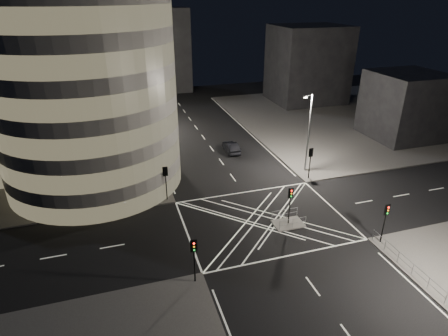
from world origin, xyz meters
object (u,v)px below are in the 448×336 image
object	(u,v)px
traffic_signal_fl	(166,177)
street_lamp_right_far	(308,131)
traffic_signal_nl	(194,253)
traffic_signal_island	(290,199)
traffic_signal_nr	(386,216)
central_island	(288,224)
street_lamp_left_near	(152,139)
traffic_signal_fr	(310,158)
street_lamp_left_far	(137,100)
sedan	(231,147)

from	to	relation	value
traffic_signal_fl	street_lamp_right_far	bearing A→B (deg)	6.88
traffic_signal_nl	traffic_signal_island	xyz separation A→B (m)	(10.80, 5.30, 0.00)
traffic_signal_nr	traffic_signal_island	bearing A→B (deg)	142.07
traffic_signal_fl	traffic_signal_nr	bearing A→B (deg)	-37.69
traffic_signal_nr	street_lamp_right_far	distance (m)	16.03
central_island	street_lamp_left_near	distance (m)	18.52
traffic_signal_island	traffic_signal_nl	bearing A→B (deg)	-153.86
traffic_signal_fr	street_lamp_left_far	bearing A→B (deg)	128.17
street_lamp_right_far	sedan	distance (m)	12.35
traffic_signal_fl	street_lamp_left_far	world-z (taller)	street_lamp_left_far
traffic_signal_nr	traffic_signal_island	distance (m)	8.62
traffic_signal_island	sedan	distance (m)	19.56
traffic_signal_island	central_island	bearing A→B (deg)	0.00
traffic_signal_fr	traffic_signal_island	size ratio (longest dim) A/B	1.00
street_lamp_right_far	traffic_signal_nl	bearing A→B (deg)	-139.09
traffic_signal_nl	street_lamp_left_near	distance (m)	18.99
traffic_signal_fr	street_lamp_left_near	world-z (taller)	street_lamp_left_near
central_island	traffic_signal_fr	world-z (taller)	traffic_signal_fr
traffic_signal_island	street_lamp_left_far	bearing A→B (deg)	109.95
traffic_signal_fr	traffic_signal_nr	bearing A→B (deg)	-90.00
traffic_signal_nr	traffic_signal_island	xyz separation A→B (m)	(-6.80, 5.30, 0.00)
traffic_signal_nl	street_lamp_left_near	xyz separation A→B (m)	(-0.64, 18.80, 2.63)
traffic_signal_fr	sedan	bearing A→B (deg)	119.99
central_island	street_lamp_left_far	bearing A→B (deg)	109.95
traffic_signal_island	sedan	xyz separation A→B (m)	(0.38, 19.43, -2.17)
central_island	traffic_signal_nr	size ratio (longest dim) A/B	0.75
central_island	traffic_signal_fl	size ratio (longest dim) A/B	0.75
traffic_signal_fr	street_lamp_left_near	xyz separation A→B (m)	(-18.24, 5.20, 2.63)
sedan	traffic_signal_fr	bearing A→B (deg)	121.20
street_lamp_right_far	sedan	xyz separation A→B (m)	(-7.06, 8.93, -4.80)
traffic_signal_nr	street_lamp_left_far	xyz separation A→B (m)	(-18.24, 36.80, 2.63)
traffic_signal_nr	traffic_signal_island	world-z (taller)	same
traffic_signal_nl	street_lamp_right_far	bearing A→B (deg)	40.91
traffic_signal_fl	street_lamp_left_far	distance (m)	23.36
central_island	street_lamp_right_far	distance (m)	13.98
central_island	traffic_signal_nl	bearing A→B (deg)	-153.86
traffic_signal_nl	traffic_signal_fr	size ratio (longest dim) A/B	1.00
street_lamp_left_near	street_lamp_left_far	distance (m)	18.00
street_lamp_left_near	sedan	world-z (taller)	street_lamp_left_near
traffic_signal_fl	traffic_signal_nl	xyz separation A→B (m)	(0.00, -13.60, 0.00)
traffic_signal_nr	street_lamp_left_near	world-z (taller)	street_lamp_left_near
traffic_signal_nr	traffic_signal_nl	bearing A→B (deg)	180.00
traffic_signal_fr	street_lamp_left_far	size ratio (longest dim) A/B	0.40
street_lamp_left_near	sedan	bearing A→B (deg)	26.66
traffic_signal_nr	street_lamp_left_far	world-z (taller)	street_lamp_left_far
central_island	traffic_signal_island	distance (m)	2.84
central_island	traffic_signal_nr	world-z (taller)	traffic_signal_nr
traffic_signal_nl	street_lamp_right_far	distance (m)	24.27
traffic_signal_fl	street_lamp_left_near	world-z (taller)	street_lamp_left_near
street_lamp_left_near	traffic_signal_fl	bearing A→B (deg)	-83.03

